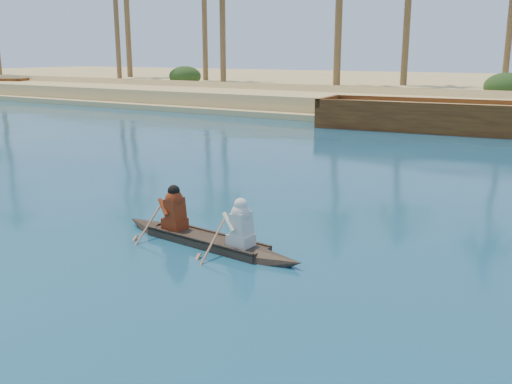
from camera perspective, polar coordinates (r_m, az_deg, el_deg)
The scene contains 4 objects.
sandy_embankment at distance 57.03m, azimuth 16.74°, elevation 9.77°, with size 150.00×51.00×1.50m.
shrub_cluster at distance 42.35m, azimuth 11.21°, elevation 9.81°, with size 100.00×6.00×2.40m, color #193212, non-canonical shape.
canoe at distance 12.00m, azimuth -4.98°, elevation -4.11°, with size 4.85×1.14×1.33m.
barge_mid at distance 31.35m, azimuth 16.38°, elevation 7.17°, with size 11.08×4.65×1.80m.
Camera 1 is at (14.86, -8.06, 3.93)m, focal length 40.00 mm.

